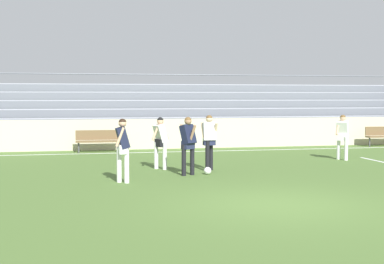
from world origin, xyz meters
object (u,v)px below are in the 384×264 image
(player_dark_on_ball, at_px, (188,141))
(player_dark_wide_right, at_px, (123,144))
(player_white_dropping_back, at_px, (343,133))
(soccer_ball, at_px, (208,171))
(bench_centre_sideline, at_px, (98,139))
(bleacher_stand, at_px, (187,111))
(bench_far_right, at_px, (384,134))
(player_white_wide_left, at_px, (160,138))
(player_white_trailing_run, at_px, (209,137))

(player_dark_on_ball, bearing_deg, player_dark_wide_right, -153.74)
(player_white_dropping_back, bearing_deg, soccer_ball, -155.37)
(bench_centre_sideline, bearing_deg, bleacher_stand, 42.02)
(bench_far_right, relative_size, player_white_wide_left, 1.10)
(player_dark_on_ball, relative_size, player_white_wide_left, 1.04)
(soccer_ball, bearing_deg, player_white_dropping_back, 24.63)
(player_dark_on_ball, bearing_deg, bench_far_right, 33.86)
(bench_centre_sideline, relative_size, player_dark_wide_right, 1.06)
(player_dark_wide_right, bearing_deg, bench_far_right, 32.75)
(bleacher_stand, height_order, bench_far_right, bleacher_stand)
(bench_centre_sideline, height_order, player_white_trailing_run, player_white_trailing_run)
(player_dark_wide_right, relative_size, soccer_ball, 7.72)
(player_dark_wide_right, height_order, soccer_ball, player_dark_wide_right)
(bench_far_right, distance_m, player_dark_on_ball, 12.78)
(bleacher_stand, relative_size, player_white_dropping_back, 15.09)
(bench_far_right, distance_m, soccer_ball, 12.26)
(player_white_wide_left, bearing_deg, bleacher_stand, 73.96)
(bench_centre_sideline, bearing_deg, player_white_trailing_run, -63.41)
(player_white_trailing_run, bearing_deg, player_dark_on_ball, -134.70)
(bleacher_stand, bearing_deg, player_white_wide_left, -106.04)
(player_dark_on_ball, bearing_deg, bench_centre_sideline, 107.97)
(player_white_trailing_run, distance_m, soccer_ball, 1.24)
(bleacher_stand, distance_m, player_dark_wide_right, 12.85)
(player_white_wide_left, distance_m, soccer_ball, 2.04)
(bleacher_stand, height_order, player_white_dropping_back, bleacher_stand)
(player_white_dropping_back, height_order, player_white_wide_left, player_white_wide_left)
(bench_far_right, xyz_separation_m, player_dark_wide_right, (-12.56, -8.08, 0.47))
(player_dark_on_ball, relative_size, player_white_trailing_run, 0.99)
(bench_centre_sideline, relative_size, player_white_dropping_back, 1.11)
(bench_far_right, bearing_deg, player_dark_wide_right, -147.25)
(player_white_dropping_back, bearing_deg, bleacher_stand, 114.93)
(bleacher_stand, distance_m, bench_centre_sideline, 6.16)
(bench_centre_sideline, bearing_deg, player_dark_wide_right, -87.49)
(player_dark_on_ball, height_order, player_white_dropping_back, player_dark_on_ball)
(bleacher_stand, relative_size, player_white_trailing_run, 14.32)
(bleacher_stand, height_order, player_dark_wide_right, bleacher_stand)
(bleacher_stand, relative_size, player_white_wide_left, 15.01)
(bleacher_stand, relative_size, player_dark_wide_right, 14.42)
(bleacher_stand, relative_size, soccer_ball, 111.42)
(player_white_dropping_back, xyz_separation_m, player_white_wide_left, (-6.78, -1.14, 0.01))
(player_white_dropping_back, height_order, player_dark_wide_right, player_dark_wide_right)
(player_white_dropping_back, bearing_deg, player_white_trailing_run, -161.70)
(bench_centre_sideline, height_order, player_dark_on_ball, player_dark_on_ball)
(bench_far_right, relative_size, soccer_ball, 8.18)
(bleacher_stand, bearing_deg, bench_far_right, -25.85)
(player_white_trailing_run, xyz_separation_m, player_white_dropping_back, (5.36, 1.77, -0.06))
(bleacher_stand, distance_m, player_white_wide_left, 10.12)
(player_white_trailing_run, distance_m, player_white_dropping_back, 5.64)
(player_white_dropping_back, xyz_separation_m, soccer_ball, (-5.60, -2.57, -0.85))
(player_dark_on_ball, distance_m, player_white_dropping_back, 6.72)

